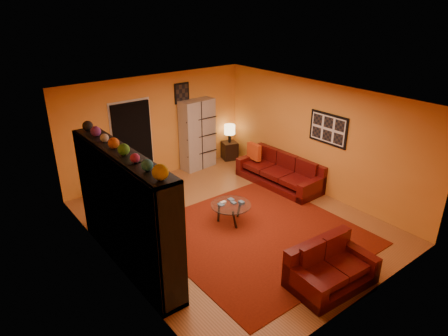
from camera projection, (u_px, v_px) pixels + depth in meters
floor at (232, 222)px, 8.29m from camera, size 6.00×6.00×0.00m
ceiling at (233, 98)px, 7.25m from camera, size 6.00×6.00×0.00m
wall_back at (157, 127)px, 9.94m from camera, size 6.00×0.00×6.00m
wall_front at (367, 230)px, 5.60m from camera, size 6.00×0.00×6.00m
wall_left at (111, 201)px, 6.36m from camera, size 0.00×6.00×6.00m
wall_right at (317, 138)px, 9.17m from camera, size 0.00×6.00×6.00m
rug at (259, 234)px, 7.83m from camera, size 3.60×3.60×0.01m
doorway at (133, 144)px, 9.63m from camera, size 0.95×0.10×2.04m
wall_art_right at (328, 129)px, 8.83m from camera, size 0.03×1.00×0.70m
wall_art_back at (182, 93)px, 10.05m from camera, size 0.42×0.03×0.52m
entertainment_unit at (126, 211)px, 6.59m from camera, size 0.45×3.00×2.10m
tv at (131, 216)px, 6.60m from camera, size 0.86×0.11×0.49m
sofa at (282, 172)px, 9.88m from camera, size 0.99×2.25×0.85m
loveseat at (328, 267)px, 6.44m from camera, size 1.44×0.92×0.85m
throw_pillow at (254, 152)px, 10.24m from camera, size 0.12×0.42×0.42m
coffee_table at (231, 207)px, 8.11m from camera, size 0.83×0.83×0.41m
storage_cabinet at (198, 135)px, 10.54m from camera, size 0.96×0.49×1.86m
bowl_chair at (113, 186)px, 9.13m from camera, size 0.68×0.68×0.56m
side_table at (230, 150)px, 11.37m from camera, size 0.50×0.50×0.50m
table_lamp at (230, 130)px, 11.13m from camera, size 0.31×0.31×0.51m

